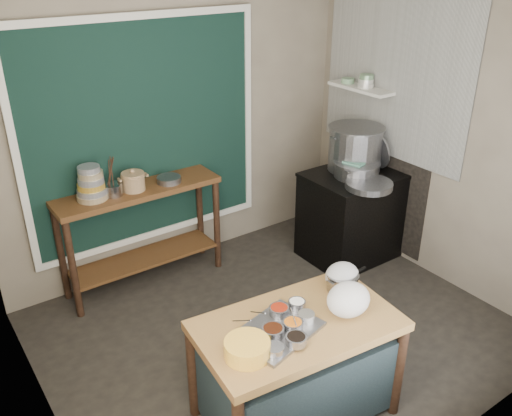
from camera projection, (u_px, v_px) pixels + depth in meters
floor at (276, 331)px, 4.43m from camera, size 3.50×3.00×0.02m
back_wall at (178, 120)px, 4.92m from camera, size 3.50×0.02×2.80m
left_wall at (18, 243)px, 2.90m from camera, size 0.02×3.00×2.80m
right_wall at (439, 128)px, 4.72m from camera, size 0.02×3.00×2.80m
curtain_panel at (145, 134)px, 4.73m from camera, size 2.10×0.02×1.90m
curtain_frame at (146, 134)px, 4.72m from camera, size 2.22×0.03×2.02m
tile_panel at (395, 65)px, 4.91m from camera, size 0.02×1.70×1.70m
soot_patch at (375, 179)px, 5.49m from camera, size 0.01×1.30×1.30m
wall_shelf at (361, 88)px, 5.19m from camera, size 0.22×0.70×0.03m
prep_table at (296, 369)px, 3.49m from camera, size 1.32×0.85×0.75m
back_counter at (142, 236)px, 4.87m from camera, size 1.45×0.40×0.95m
stove_block at (352, 216)px, 5.34m from camera, size 0.90×0.68×0.85m
stove_top at (356, 175)px, 5.15m from camera, size 0.92×0.69×0.03m
condiment_tray at (277, 331)px, 3.23m from camera, size 0.58×0.47×0.02m
condiment_bowls at (281, 328)px, 3.20m from camera, size 0.55×0.40×0.06m
yellow_basin at (247, 349)px, 3.03m from camera, size 0.29×0.29×0.10m
saucepan at (342, 282)px, 3.62m from camera, size 0.25×0.25×0.12m
plastic_bag_a at (348, 299)px, 3.36m from camera, size 0.35×0.33×0.22m
plastic_bag_b at (342, 276)px, 3.63m from camera, size 0.25×0.22×0.18m
bowl_stack at (91, 185)px, 4.41m from camera, size 0.25×0.25×0.29m
utensil_cup at (113, 189)px, 4.51m from camera, size 0.21×0.21×0.10m
ceramic_crock at (133, 183)px, 4.60m from camera, size 0.22×0.22×0.14m
wide_bowl at (169, 179)px, 4.76m from camera, size 0.24×0.24×0.05m
stock_pot at (355, 148)px, 5.15m from camera, size 0.59×0.59×0.42m
pot_lid at (376, 149)px, 5.19m from camera, size 0.16×0.41×0.39m
steamer at (356, 169)px, 5.05m from camera, size 0.58×0.58×0.15m
green_cloth at (357, 161)px, 5.01m from camera, size 0.28×0.24×0.02m
shallow_pan at (369, 185)px, 4.83m from camera, size 0.49×0.49×0.06m
shelf_bowl_stack at (366, 82)px, 5.11m from camera, size 0.15×0.15×0.12m
shelf_bowl_green at (348, 81)px, 5.31m from camera, size 0.14×0.14×0.05m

